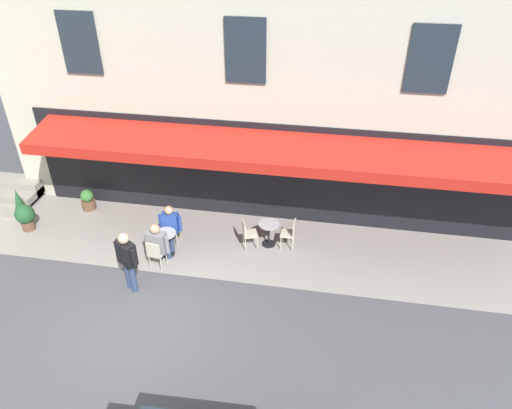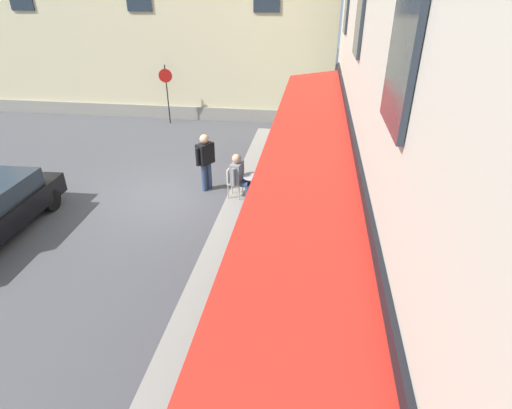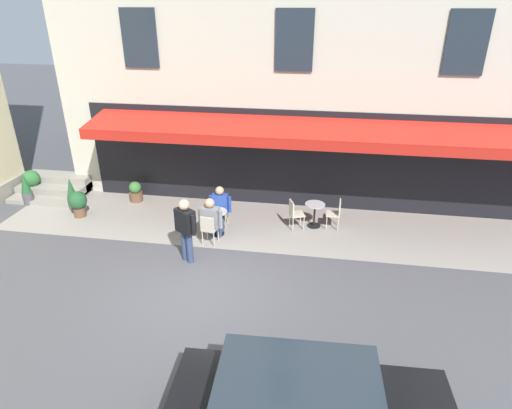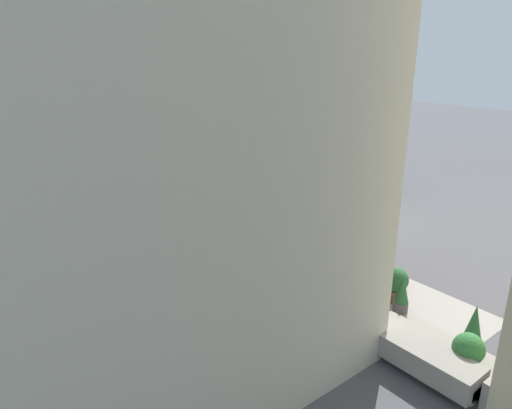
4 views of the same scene
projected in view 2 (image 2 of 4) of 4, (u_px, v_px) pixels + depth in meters
name	position (u px, v px, depth m)	size (l,w,h in m)	color
ground_plane	(167.00, 196.00, 12.06)	(70.00, 70.00, 0.00)	#4C4C51
sidewalk_cafe_terrace	(265.00, 273.00, 8.79)	(20.50, 3.20, 0.01)	gray
back_alley_steps	(322.00, 129.00, 17.10)	(2.40, 1.75, 0.60)	gray
cafe_table_near_entrance	(275.00, 238.00, 9.14)	(0.60, 0.60, 0.75)	black
cafe_chair_cream_kerbside	(268.00, 222.00, 9.65)	(0.52, 0.52, 0.91)	beige
cafe_chair_cream_corner_left	(272.00, 252.00, 8.56)	(0.41, 0.41, 0.91)	beige
cafe_table_mid_terrace	(253.00, 184.00, 11.68)	(0.60, 0.60, 0.75)	black
cafe_chair_cream_corner_right	(233.00, 180.00, 11.80)	(0.45, 0.45, 0.91)	beige
cafe_chair_cream_under_awning	(275.00, 183.00, 11.59)	(0.41, 0.41, 0.91)	beige
seated_patron_in_grey	(239.00, 175.00, 11.66)	(0.71, 0.62, 1.37)	navy
seated_companion_in_blue	(267.00, 178.00, 11.53)	(0.67, 0.56, 1.31)	navy
walking_pedestrian_in_black	(205.00, 158.00, 11.99)	(0.64, 0.52, 1.77)	navy
no_parking_sign	(166.00, 84.00, 17.73)	(0.17, 0.57, 2.60)	black
potted_plant_entrance_right	(300.00, 118.00, 17.43)	(0.34, 0.34, 1.11)	#4C4C51
potted_plant_mid_terrace	(296.00, 130.00, 15.98)	(0.34, 0.34, 1.08)	#4C4C51
potted_plant_under_sign	(317.00, 152.00, 14.39)	(0.44, 0.44, 0.70)	brown
potted_plant_by_steps	(316.00, 118.00, 17.59)	(0.58, 0.58, 0.91)	#4C4C51
potted_plant_entrance_left	(282.00, 135.00, 15.63)	(0.58, 0.58, 0.85)	brown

